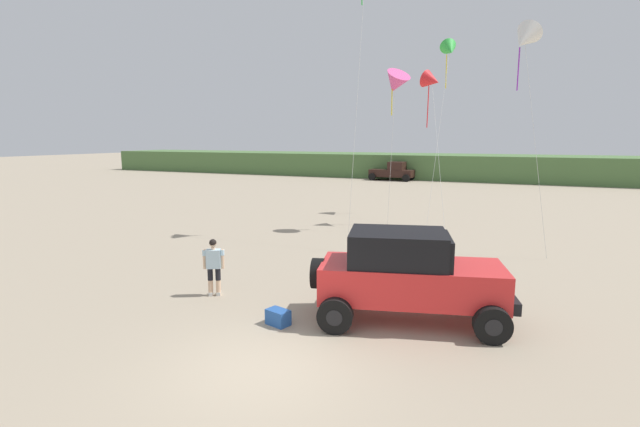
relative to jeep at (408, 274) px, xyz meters
The scene contains 10 objects.
ground_plane 4.25m from the jeep, 119.54° to the right, with size 220.00×220.00×0.00m, color gray.
dune_ridge 43.38m from the jeep, 96.91° to the left, with size 90.00×8.55×2.65m, color #4C703D.
jeep is the anchor object (origin of this frame).
person_watching 5.55m from the jeep, behind, with size 0.56×0.44×1.67m.
cooler_box 3.36m from the jeep, 151.51° to the right, with size 0.56×0.36×0.38m, color #23519E.
distant_pickup 39.25m from the jeep, 105.39° to the left, with size 4.66×2.51×1.98m.
kite_orange_streamer 13.25m from the jeep, 106.81° to the left, with size 1.87×2.08×7.78m.
kite_white_parafoil 19.47m from the jeep, 96.25° to the left, with size 1.26×6.69×10.21m.
kite_red_delta 12.04m from the jeep, 77.40° to the left, with size 1.98×2.42×9.07m.
kite_green_box 14.87m from the jeep, 98.92° to the left, with size 2.44×5.61×7.86m.
Camera 1 is at (4.46, -7.47, 4.50)m, focal length 26.22 mm.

